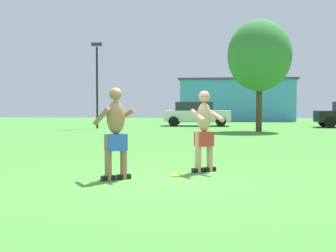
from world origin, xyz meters
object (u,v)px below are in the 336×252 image
player_with_cap (204,127)px  tree_left_field (259,56)px  car_white_mid_lot (197,113)px  player_in_blue (116,131)px  lamp_post (97,75)px  frisbee (176,175)px

player_with_cap → tree_left_field: (2.22, 14.82, 3.01)m
player_with_cap → car_white_mid_lot: size_ratio=0.39×
player_in_blue → lamp_post: 18.93m
frisbee → tree_left_field: (2.73, 15.43, 3.92)m
tree_left_field → car_white_mid_lot: bearing=121.7°
player_in_blue → tree_left_field: size_ratio=0.29×
player_with_cap → car_white_mid_lot: player_with_cap is taller
car_white_mid_lot → lamp_post: (-5.63, -3.82, 2.31)m
player_in_blue → tree_left_field: 16.73m
lamp_post → tree_left_field: (9.22, -1.99, 0.80)m
frisbee → player_with_cap: bearing=49.8°
car_white_mid_lot → tree_left_field: size_ratio=0.75×
player_with_cap → player_in_blue: bearing=-143.1°
player_with_cap → tree_left_field: size_ratio=0.29×
player_in_blue → frisbee: player_in_blue is taller
car_white_mid_lot → lamp_post: bearing=-145.9°
player_in_blue → car_white_mid_lot: (0.21, 21.82, -0.08)m
frisbee → player_in_blue: bearing=-151.5°
player_with_cap → frisbee: player_with_cap is taller
player_with_cap → tree_left_field: bearing=81.5°
player_with_cap → player_in_blue: 1.98m
car_white_mid_lot → tree_left_field: (3.59, -5.81, 3.10)m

